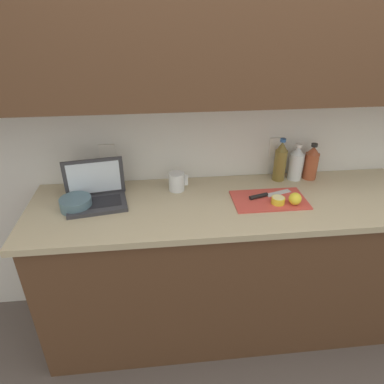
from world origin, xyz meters
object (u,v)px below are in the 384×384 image
bottle_water_clear (280,161)px  knife (263,195)px  bowl_white (76,204)px  cutting_board (269,200)px  bottle_green_soda (311,163)px  measuring_cup (177,182)px  lemon_whole_beside (295,199)px  bottle_oil_tall (296,163)px  lemon_half_cut (278,200)px  laptop (96,193)px

bottle_water_clear → knife: bearing=-126.2°
knife → bowl_white: size_ratio=1.60×
cutting_board → bottle_water_clear: 0.30m
bottle_green_soda → bowl_white: size_ratio=1.38×
measuring_cup → bottle_water_clear: bearing=6.0°
knife → lemon_whole_beside: size_ratio=3.89×
bottle_water_clear → measuring_cup: size_ratio=2.37×
bottle_oil_tall → bottle_water_clear: 0.10m
lemon_half_cut → bottle_green_soda: bottle_green_soda is taller
cutting_board → bowl_white: size_ratio=2.45×
knife → measuring_cup: (-0.47, 0.15, 0.04)m
laptop → knife: bearing=-12.4°
lemon_half_cut → bottle_oil_tall: bottle_oil_tall is taller
cutting_board → bottle_water_clear: size_ratio=1.52×
laptop → bottle_oil_tall: bearing=-1.2°
measuring_cup → bowl_white: measuring_cup is taller
bottle_water_clear → bottle_green_soda: bearing=-0.0°
cutting_board → bottle_oil_tall: size_ratio=1.77×
cutting_board → bowl_white: bearing=178.6°
laptop → bowl_white: 0.12m
laptop → bottle_green_soda: bearing=-1.8°
lemon_half_cut → bowl_white: size_ratio=0.43×
knife → lemon_whole_beside: 0.17m
lemon_whole_beside → cutting_board: bearing=150.4°
cutting_board → lemon_whole_beside: size_ratio=5.97×
lemon_half_cut → bottle_oil_tall: 0.36m
cutting_board → laptop: bearing=174.8°
knife → bowl_white: 1.01m
laptop → measuring_cup: (0.44, 0.09, -0.00)m
lemon_half_cut → bottle_water_clear: (0.10, 0.29, 0.09)m
cutting_board → bottle_oil_tall: (0.23, 0.24, 0.10)m
laptop → bowl_white: bearing=-157.9°
measuring_cup → cutting_board: bearing=-19.8°
knife → bottle_oil_tall: bottle_oil_tall is taller
knife → measuring_cup: size_ratio=2.35×
laptop → bottle_oil_tall: size_ratio=1.51×
bottle_water_clear → lemon_whole_beside: bearing=-92.8°
knife → cutting_board: bearing=-67.1°
bottle_water_clear → laptop: bearing=-171.5°
cutting_board → bottle_water_clear: bottle_water_clear is taller
laptop → measuring_cup: laptop is taller
laptop → knife: 0.91m
lemon_whole_beside → bottle_water_clear: (0.01, 0.31, 0.08)m
bottle_green_soda → bottle_oil_tall: 0.09m
measuring_cup → lemon_half_cut: bearing=-23.2°
bottle_green_soda → measuring_cup: 0.82m
cutting_board → bottle_green_soda: bottle_green_soda is taller
lemon_whole_beside → bottle_water_clear: bearing=87.2°
lemon_whole_beside → bottle_green_soda: (0.21, 0.31, 0.06)m
knife → bottle_water_clear: bearing=36.6°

